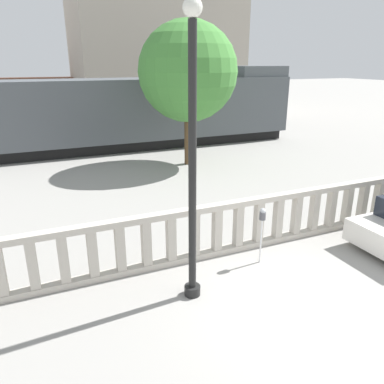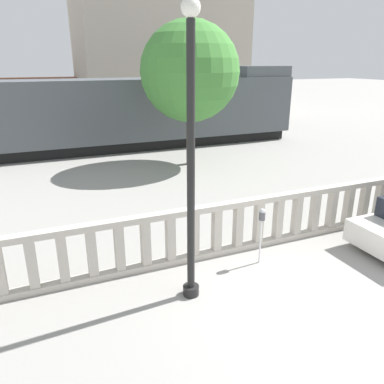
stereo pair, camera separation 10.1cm
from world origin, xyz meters
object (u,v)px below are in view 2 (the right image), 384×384
(lamppost, at_px, (191,157))
(tree_left, at_px, (190,72))
(train_near, at_px, (97,114))
(parking_meter, at_px, (262,221))

(lamppost, distance_m, tree_left, 10.47)
(train_near, distance_m, tree_left, 6.03)
(lamppost, height_order, tree_left, tree_left)
(lamppost, relative_size, parking_meter, 3.99)
(parking_meter, bearing_deg, tree_left, 77.67)
(tree_left, bearing_deg, train_near, 127.59)
(tree_left, bearing_deg, parking_meter, -102.33)
(parking_meter, bearing_deg, train_near, 96.15)
(lamppost, relative_size, train_near, 0.24)
(lamppost, bearing_deg, parking_meter, 15.79)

